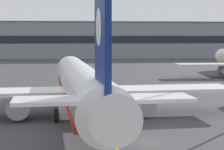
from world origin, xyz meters
name	(u,v)px	position (x,y,z in m)	size (l,w,h in m)	color
ground_plane	(145,142)	(0.00, 0.00, 0.00)	(400.00, 400.00, 0.00)	#3D3D3F
taxiway_centreline	(109,91)	(0.00, 30.00, 0.00)	(0.30, 180.00, 0.01)	yellow
airliner_foreground	(81,85)	(-4.62, 10.32, 3.37)	(32.23, 41.52, 11.65)	white
safety_cone_by_nose_gear	(90,93)	(-3.03, 26.51, 0.26)	(0.44, 0.44, 0.55)	orange
terminal_building	(110,40)	(9.33, 126.41, 7.04)	(163.74, 12.40, 14.06)	gray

